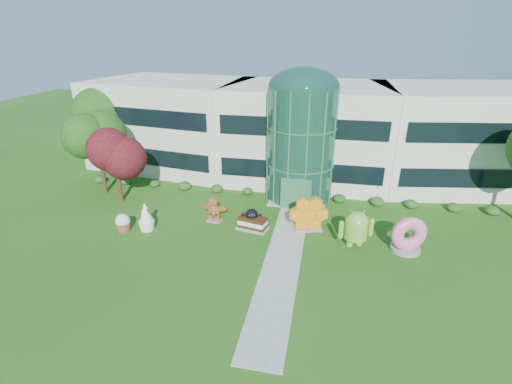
% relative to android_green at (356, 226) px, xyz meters
% --- Properties ---
extents(ground, '(140.00, 140.00, 0.00)m').
position_rel_android_green_xyz_m(ground, '(-4.76, -3.93, -1.52)').
color(ground, '#215114').
rests_on(ground, ground).
extents(building, '(46.00, 15.00, 9.30)m').
position_rel_android_green_xyz_m(building, '(-4.76, 14.07, 3.13)').
color(building, beige).
rests_on(building, ground).
extents(atrium, '(6.00, 6.00, 9.80)m').
position_rel_android_green_xyz_m(atrium, '(-4.76, 8.07, 3.38)').
color(atrium, '#194738').
rests_on(atrium, ground).
extents(walkway, '(2.40, 20.00, 0.04)m').
position_rel_android_green_xyz_m(walkway, '(-4.76, -1.93, -1.50)').
color(walkway, '#9E9E93').
rests_on(walkway, ground).
extents(tree_red, '(4.00, 4.00, 6.00)m').
position_rel_android_green_xyz_m(tree_red, '(-20.26, 3.57, 1.48)').
color(tree_red, '#3F0C14').
rests_on(tree_red, ground).
extents(trees_backdrop, '(52.00, 8.00, 8.40)m').
position_rel_android_green_xyz_m(trees_backdrop, '(-4.76, 9.07, 2.68)').
color(trees_backdrop, '#1B4812').
rests_on(trees_backdrop, ground).
extents(android_green, '(3.12, 2.60, 3.03)m').
position_rel_android_green_xyz_m(android_green, '(0.00, 0.00, 0.00)').
color(android_green, '#72B038').
rests_on(android_green, ground).
extents(android_black, '(1.84, 1.45, 1.85)m').
position_rel_android_green_xyz_m(android_black, '(-7.73, 1.05, -0.59)').
color(android_black, black).
rests_on(android_black, ground).
extents(donut, '(2.78, 1.90, 2.63)m').
position_rel_android_green_xyz_m(donut, '(3.45, -0.02, -0.20)').
color(donut, '#EC59A6').
rests_on(donut, ground).
extents(gingerbread, '(2.45, 1.21, 2.18)m').
position_rel_android_green_xyz_m(gingerbread, '(-10.89, 1.56, -0.43)').
color(gingerbread, brown).
rests_on(gingerbread, ground).
extents(ice_cream_sandwich, '(2.54, 1.64, 1.04)m').
position_rel_android_green_xyz_m(ice_cream_sandwich, '(-7.60, 0.79, -0.99)').
color(ice_cream_sandwich, black).
rests_on(ice_cream_sandwich, ground).
extents(honeycomb, '(3.32, 1.86, 2.47)m').
position_rel_android_green_xyz_m(honeycomb, '(-3.44, 1.61, -0.28)').
color(honeycomb, orange).
rests_on(honeycomb, ground).
extents(froyo, '(1.29, 1.29, 2.21)m').
position_rel_android_green_xyz_m(froyo, '(-15.55, -0.84, -0.41)').
color(froyo, white).
rests_on(froyo, ground).
extents(cupcake, '(1.52, 1.52, 1.40)m').
position_rel_android_green_xyz_m(cupcake, '(-17.22, -1.38, -0.81)').
color(cupcake, white).
rests_on(cupcake, ground).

